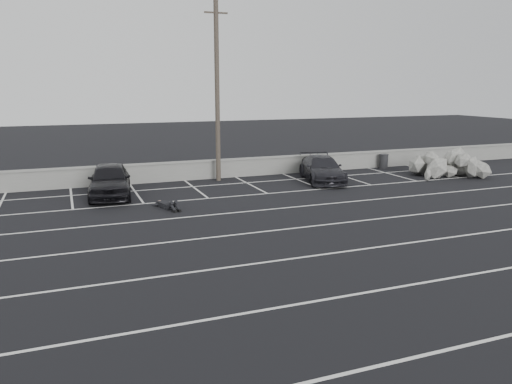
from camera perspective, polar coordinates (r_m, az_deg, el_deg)
name	(u,v)px	position (r m, az deg, el deg)	size (l,w,h in m)	color
ground	(346,251)	(16.26, 10.27, -6.70)	(120.00, 120.00, 0.00)	black
seawall	(218,168)	(28.67, -4.36, 2.71)	(50.00, 0.45, 1.06)	gray
stall_lines	(286,218)	(19.95, 3.48, -3.00)	(36.00, 20.05, 0.01)	silver
car_left	(110,180)	(24.67, -16.37, 1.33)	(1.89, 4.70, 1.60)	black
car_right	(322,169)	(27.79, 7.57, 2.64)	(1.93, 4.75, 1.38)	black
utility_pole	(217,92)	(27.46, -4.46, 11.29)	(1.27, 0.25, 9.55)	#4C4238
trash_bin	(384,161)	(32.98, 14.38, 3.44)	(0.69, 0.69, 0.91)	#272729
riprap_pile	(447,168)	(31.33, 21.03, 2.57)	(4.81, 3.67, 1.21)	gray
person	(165,202)	(22.01, -10.39, -1.16)	(1.49, 2.41, 0.45)	black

